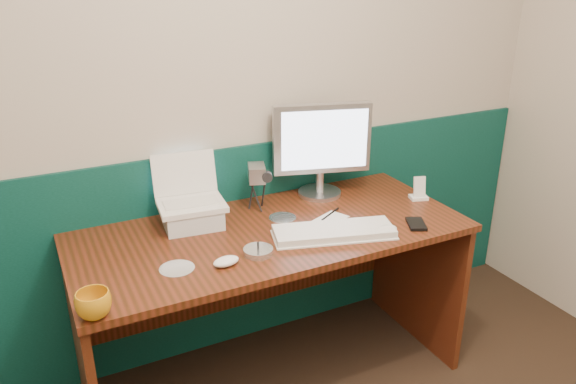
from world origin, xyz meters
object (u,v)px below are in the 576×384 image
desk (273,308)px  camcorder (257,190)px  laptop (190,182)px  monitor (320,149)px  mug (94,305)px  keyboard (334,232)px

desk → camcorder: size_ratio=9.02×
laptop → monitor: size_ratio=0.60×
mug → desk: bearing=22.7°
desk → camcorder: bearing=81.6°
desk → keyboard: (0.20, -0.16, 0.39)m
mug → camcorder: size_ratio=0.62×
keyboard → mug: (-0.94, -0.15, 0.03)m
mug → camcorder: bearing=34.4°
laptop → camcorder: 0.33m
keyboard → camcorder: (-0.17, 0.38, 0.07)m
mug → monitor: bearing=26.6°
desk → camcorder: 0.51m
desk → mug: 0.90m
laptop → mug: (-0.47, -0.49, -0.15)m
monitor → keyboard: monitor is taller
monitor → keyboard: bearing=-95.9°
monitor → mug: 1.24m
monitor → camcorder: (-0.33, -0.02, -0.13)m
monitor → keyboard: (-0.16, -0.40, -0.21)m
laptop → monitor: monitor is taller
mug → camcorder: (0.77, 0.53, 0.05)m
laptop → camcorder: (0.31, 0.04, -0.10)m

